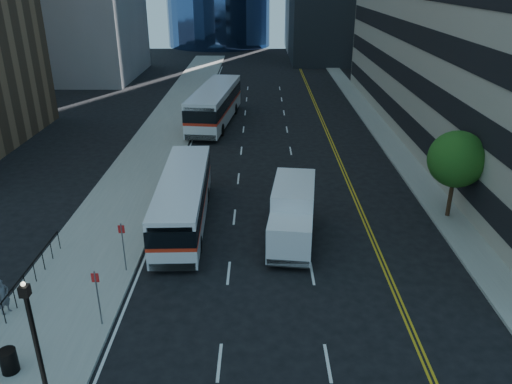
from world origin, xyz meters
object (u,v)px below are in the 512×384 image
at_px(bus_front, 183,199).
at_px(trash_can, 9,361).
at_px(bus_rear, 215,104).
at_px(street_tree, 457,159).
at_px(lamp_post, 35,339).
at_px(box_truck, 293,214).
at_px(pedestrian, 3,296).

distance_m(bus_front, trash_can, 12.69).
bearing_deg(bus_rear, street_tree, -46.34).
distance_m(lamp_post, box_truck, 14.28).
bearing_deg(trash_can, box_truck, 43.01).
bearing_deg(bus_rear, trash_can, -91.61).
bearing_deg(lamp_post, box_truck, 52.24).
bearing_deg(bus_front, lamp_post, -103.58).
distance_m(street_tree, box_truck, 9.90).
height_order(lamp_post, bus_rear, lamp_post).
bearing_deg(lamp_post, pedestrian, 127.35).
bearing_deg(pedestrian, lamp_post, -118.78).
distance_m(street_tree, pedestrian, 23.66).
relative_size(street_tree, trash_can, 5.60).
bearing_deg(trash_can, bus_front, 68.81).
bearing_deg(street_tree, box_truck, -163.51).
xyz_separation_m(bus_rear, box_truck, (5.94, -22.83, -0.28)).
bearing_deg(box_truck, trash_can, -130.18).
relative_size(box_truck, pedestrian, 4.06).
xyz_separation_m(street_tree, bus_front, (-15.31, -0.83, -2.09)).
height_order(street_tree, pedestrian, street_tree).
height_order(bus_rear, pedestrian, bus_rear).
distance_m(street_tree, bus_front, 15.47).
xyz_separation_m(street_tree, trash_can, (-19.88, -12.63, -3.04)).
bearing_deg(trash_can, bus_rear, 81.90).
height_order(bus_front, trash_can, bus_front).
xyz_separation_m(street_tree, pedestrian, (-21.60, -9.28, -2.70)).
bearing_deg(bus_rear, lamp_post, -88.16).
relative_size(lamp_post, box_truck, 0.71).
height_order(lamp_post, box_truck, lamp_post).
bearing_deg(street_tree, trash_can, -147.57).
xyz_separation_m(lamp_post, bus_front, (2.69, 13.17, -1.17)).
bearing_deg(lamp_post, bus_front, 78.44).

